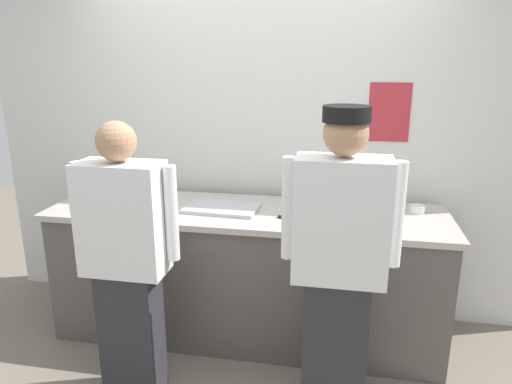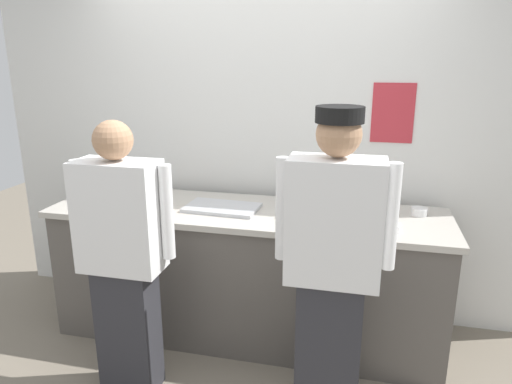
{
  "view_description": "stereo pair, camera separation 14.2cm",
  "coord_description": "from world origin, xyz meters",
  "px_view_note": "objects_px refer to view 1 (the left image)",
  "views": [
    {
      "loc": [
        0.61,
        -2.51,
        1.9
      ],
      "look_at": [
        0.07,
        0.37,
        1.06
      ],
      "focal_mm": 32.75,
      "sensor_mm": 36.0,
      "label": 1
    },
    {
      "loc": [
        0.75,
        -2.48,
        1.9
      ],
      "look_at": [
        0.07,
        0.37,
        1.06
      ],
      "focal_mm": 32.75,
      "sensor_mm": 36.0,
      "label": 2
    }
  ],
  "objects_px": {
    "plate_stack_front": "(332,204)",
    "plate_stack_rear": "(352,217)",
    "ramekin_yellow_sauce": "(126,192)",
    "deli_cup": "(298,198)",
    "squeeze_bottle_primary": "(157,200)",
    "chefs_knife": "(296,218)",
    "ramekin_green_sauce": "(417,209)",
    "chef_center": "(339,261)",
    "ramekin_red_sauce": "(388,215)",
    "squeeze_bottle_secondary": "(361,199)",
    "sheet_tray": "(222,208)",
    "ramekin_orange_sauce": "(393,225)",
    "mixing_bowl_steel": "(110,197)",
    "chef_near_left": "(126,259)"
  },
  "relations": [
    {
      "from": "squeeze_bottle_primary",
      "to": "deli_cup",
      "type": "distance_m",
      "value": 0.95
    },
    {
      "from": "chef_center",
      "to": "mixing_bowl_steel",
      "type": "relative_size",
      "value": 5.32
    },
    {
      "from": "squeeze_bottle_primary",
      "to": "chefs_knife",
      "type": "height_order",
      "value": "squeeze_bottle_primary"
    },
    {
      "from": "chef_center",
      "to": "deli_cup",
      "type": "xyz_separation_m",
      "value": [
        -0.3,
        0.84,
        0.07
      ]
    },
    {
      "from": "plate_stack_rear",
      "to": "chefs_knife",
      "type": "xyz_separation_m",
      "value": [
        -0.35,
        -0.03,
        -0.02
      ]
    },
    {
      "from": "squeeze_bottle_secondary",
      "to": "chefs_knife",
      "type": "height_order",
      "value": "squeeze_bottle_secondary"
    },
    {
      "from": "plate_stack_rear",
      "to": "squeeze_bottle_secondary",
      "type": "xyz_separation_m",
      "value": [
        0.06,
        0.15,
        0.08
      ]
    },
    {
      "from": "plate_stack_front",
      "to": "sheet_tray",
      "type": "relative_size",
      "value": 0.49
    },
    {
      "from": "mixing_bowl_steel",
      "to": "squeeze_bottle_secondary",
      "type": "relative_size",
      "value": 1.53
    },
    {
      "from": "chef_near_left",
      "to": "ramekin_orange_sauce",
      "type": "height_order",
      "value": "chef_near_left"
    },
    {
      "from": "squeeze_bottle_secondary",
      "to": "squeeze_bottle_primary",
      "type": "bearing_deg",
      "value": -170.22
    },
    {
      "from": "chef_center",
      "to": "deli_cup",
      "type": "bearing_deg",
      "value": 109.56
    },
    {
      "from": "plate_stack_rear",
      "to": "sheet_tray",
      "type": "height_order",
      "value": "plate_stack_rear"
    },
    {
      "from": "chef_center",
      "to": "ramekin_yellow_sauce",
      "type": "distance_m",
      "value": 1.78
    },
    {
      "from": "ramekin_green_sauce",
      "to": "deli_cup",
      "type": "xyz_separation_m",
      "value": [
        -0.79,
        0.03,
        0.02
      ]
    },
    {
      "from": "chef_center",
      "to": "squeeze_bottle_primary",
      "type": "bearing_deg",
      "value": 157.33
    },
    {
      "from": "ramekin_green_sauce",
      "to": "chefs_knife",
      "type": "xyz_separation_m",
      "value": [
        -0.77,
        -0.27,
        -0.02
      ]
    },
    {
      "from": "chef_near_left",
      "to": "plate_stack_rear",
      "type": "relative_size",
      "value": 7.13
    },
    {
      "from": "plate_stack_rear",
      "to": "ramekin_yellow_sauce",
      "type": "bearing_deg",
      "value": 170.55
    },
    {
      "from": "plate_stack_rear",
      "to": "sheet_tray",
      "type": "distance_m",
      "value": 0.85
    },
    {
      "from": "ramekin_red_sauce",
      "to": "mixing_bowl_steel",
      "type": "bearing_deg",
      "value": -177.9
    },
    {
      "from": "mixing_bowl_steel",
      "to": "ramekin_red_sauce",
      "type": "xyz_separation_m",
      "value": [
        1.85,
        0.07,
        -0.04
      ]
    },
    {
      "from": "ramekin_yellow_sauce",
      "to": "deli_cup",
      "type": "xyz_separation_m",
      "value": [
        1.27,
        0.0,
        0.02
      ]
    },
    {
      "from": "squeeze_bottle_secondary",
      "to": "sheet_tray",
      "type": "bearing_deg",
      "value": -174.37
    },
    {
      "from": "ramekin_red_sauce",
      "to": "deli_cup",
      "type": "xyz_separation_m",
      "value": [
        -0.59,
        0.18,
        0.02
      ]
    },
    {
      "from": "mixing_bowl_steel",
      "to": "ramekin_orange_sauce",
      "type": "xyz_separation_m",
      "value": [
        1.86,
        -0.13,
        -0.04
      ]
    },
    {
      "from": "sheet_tray",
      "to": "ramekin_orange_sauce",
      "type": "distance_m",
      "value": 1.1
    },
    {
      "from": "ramekin_orange_sauce",
      "to": "deli_cup",
      "type": "xyz_separation_m",
      "value": [
        -0.6,
        0.38,
        0.02
      ]
    },
    {
      "from": "ramekin_red_sauce",
      "to": "ramekin_green_sauce",
      "type": "relative_size",
      "value": 0.82
    },
    {
      "from": "plate_stack_rear",
      "to": "ramekin_orange_sauce",
      "type": "bearing_deg",
      "value": -22.99
    },
    {
      "from": "plate_stack_front",
      "to": "ramekin_yellow_sauce",
      "type": "bearing_deg",
      "value": 178.56
    },
    {
      "from": "mixing_bowl_steel",
      "to": "chef_center",
      "type": "bearing_deg",
      "value": -20.68
    },
    {
      "from": "plate_stack_front",
      "to": "plate_stack_rear",
      "type": "height_order",
      "value": "plate_stack_front"
    },
    {
      "from": "chef_center",
      "to": "chefs_knife",
      "type": "xyz_separation_m",
      "value": [
        -0.28,
        0.54,
        0.03
      ]
    },
    {
      "from": "ramekin_green_sauce",
      "to": "mixing_bowl_steel",
      "type": "bearing_deg",
      "value": -173.83
    },
    {
      "from": "ramekin_red_sauce",
      "to": "ramekin_green_sauce",
      "type": "distance_m",
      "value": 0.25
    },
    {
      "from": "plate_stack_rear",
      "to": "mixing_bowl_steel",
      "type": "distance_m",
      "value": 1.63
    },
    {
      "from": "chefs_knife",
      "to": "ramekin_red_sauce",
      "type": "bearing_deg",
      "value": 11.93
    },
    {
      "from": "squeeze_bottle_secondary",
      "to": "ramekin_red_sauce",
      "type": "relative_size",
      "value": 2.49
    },
    {
      "from": "squeeze_bottle_secondary",
      "to": "plate_stack_rear",
      "type": "bearing_deg",
      "value": -110.1
    },
    {
      "from": "mixing_bowl_steel",
      "to": "deli_cup",
      "type": "relative_size",
      "value": 3.53
    },
    {
      "from": "chef_near_left",
      "to": "chef_center",
      "type": "distance_m",
      "value": 1.15
    },
    {
      "from": "plate_stack_front",
      "to": "chefs_knife",
      "type": "xyz_separation_m",
      "value": [
        -0.21,
        -0.26,
        -0.02
      ]
    },
    {
      "from": "squeeze_bottle_secondary",
      "to": "ramekin_orange_sauce",
      "type": "distance_m",
      "value": 0.32
    },
    {
      "from": "chef_near_left",
      "to": "chef_center",
      "type": "relative_size",
      "value": 0.95
    },
    {
      "from": "deli_cup",
      "to": "ramekin_yellow_sauce",
      "type": "bearing_deg",
      "value": -179.83
    },
    {
      "from": "chefs_knife",
      "to": "plate_stack_rear",
      "type": "bearing_deg",
      "value": 4.53
    },
    {
      "from": "chef_center",
      "to": "ramekin_green_sauce",
      "type": "relative_size",
      "value": 16.64
    },
    {
      "from": "plate_stack_front",
      "to": "plate_stack_rear",
      "type": "distance_m",
      "value": 0.27
    },
    {
      "from": "plate_stack_rear",
      "to": "squeeze_bottle_secondary",
      "type": "height_order",
      "value": "squeeze_bottle_secondary"
    }
  ]
}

